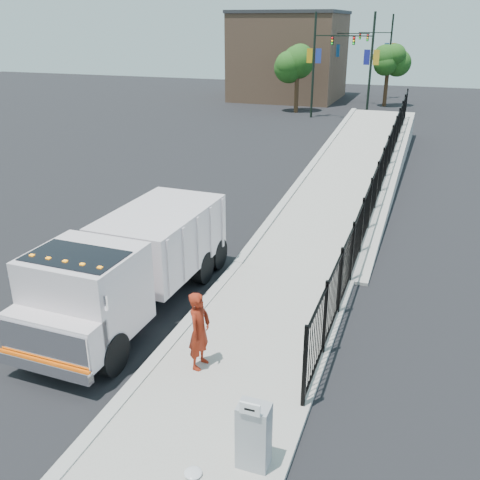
% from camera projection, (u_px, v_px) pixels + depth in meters
% --- Properties ---
extents(ground, '(120.00, 120.00, 0.00)m').
position_uv_depth(ground, '(185.00, 329.00, 13.66)').
color(ground, black).
rests_on(ground, ground).
extents(sidewalk, '(3.55, 12.00, 0.12)m').
position_uv_depth(sidewalk, '(227.00, 390.00, 11.30)').
color(sidewalk, '#9E998E').
rests_on(sidewalk, ground).
extents(curb, '(0.30, 12.00, 0.16)m').
position_uv_depth(curb, '(147.00, 371.00, 11.89)').
color(curb, '#ADAAA3').
rests_on(curb, ground).
extents(ramp, '(3.95, 24.06, 3.19)m').
position_uv_depth(ramp, '(358.00, 178.00, 26.94)').
color(ramp, '#9E998E').
rests_on(ramp, ground).
extents(iron_fence, '(0.10, 28.00, 1.80)m').
position_uv_depth(iron_fence, '(381.00, 184.00, 22.67)').
color(iron_fence, black).
rests_on(iron_fence, ground).
extents(truck, '(2.58, 7.48, 2.55)m').
position_uv_depth(truck, '(130.00, 263.00, 13.98)').
color(truck, black).
rests_on(truck, ground).
extents(worker, '(0.49, 0.70, 1.82)m').
position_uv_depth(worker, '(199.00, 330.00, 11.67)').
color(worker, maroon).
rests_on(worker, sidewalk).
extents(utility_cabinet, '(0.55, 0.40, 1.25)m').
position_uv_depth(utility_cabinet, '(254.00, 436.00, 9.10)').
color(utility_cabinet, gray).
rests_on(utility_cabinet, sidewalk).
extents(arrow_sign, '(0.35, 0.04, 0.22)m').
position_uv_depth(arrow_sign, '(250.00, 409.00, 8.63)').
color(arrow_sign, white).
rests_on(arrow_sign, utility_cabinet).
extents(debris, '(0.32, 0.32, 0.08)m').
position_uv_depth(debris, '(193.00, 473.00, 9.09)').
color(debris, silver).
rests_on(debris, sidewalk).
extents(light_pole_0, '(3.77, 0.22, 8.00)m').
position_uv_depth(light_pole_0, '(317.00, 62.00, 42.19)').
color(light_pole_0, black).
rests_on(light_pole_0, ground).
extents(light_pole_1, '(3.78, 0.22, 8.00)m').
position_uv_depth(light_pole_1, '(367.00, 63.00, 40.54)').
color(light_pole_1, black).
rests_on(light_pole_1, ground).
extents(light_pole_2, '(3.77, 0.22, 8.00)m').
position_uv_depth(light_pole_2, '(336.00, 56.00, 49.81)').
color(light_pole_2, black).
rests_on(light_pole_2, ground).
extents(light_pole_3, '(3.77, 0.22, 8.00)m').
position_uv_depth(light_pole_3, '(386.00, 53.00, 53.15)').
color(light_pole_3, black).
rests_on(light_pole_3, ground).
extents(tree_0, '(2.83, 2.83, 5.42)m').
position_uv_depth(tree_0, '(298.00, 65.00, 44.79)').
color(tree_0, '#382314').
rests_on(tree_0, ground).
extents(tree_1, '(2.22, 2.22, 5.11)m').
position_uv_depth(tree_1, '(388.00, 62.00, 48.31)').
color(tree_1, '#382314').
rests_on(tree_1, ground).
extents(tree_2, '(2.44, 2.44, 5.22)m').
position_uv_depth(tree_2, '(330.00, 57.00, 54.55)').
color(tree_2, '#382314').
rests_on(tree_2, ground).
extents(building, '(10.00, 10.00, 8.00)m').
position_uv_depth(building, '(289.00, 57.00, 53.30)').
color(building, '#8C664C').
rests_on(building, ground).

